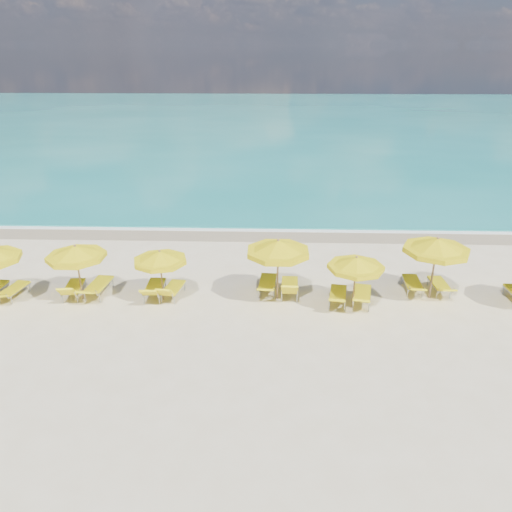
{
  "coord_description": "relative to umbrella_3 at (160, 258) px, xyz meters",
  "views": [
    {
      "loc": [
        0.62,
        -17.17,
        9.11
      ],
      "look_at": [
        0.0,
        1.5,
        1.2
      ],
      "focal_mm": 35.0,
      "sensor_mm": 36.0,
      "label": 1
    }
  ],
  "objects": [
    {
      "name": "lounger_4_right",
      "position": [
        4.91,
        0.54,
        -1.53
      ],
      "size": [
        0.73,
        1.92,
        0.95
      ],
      "rotation": [
        0.0,
        0.0,
        -0.04
      ],
      "color": "#A5A8AD",
      "rests_on": "ground"
    },
    {
      "name": "ground_plane",
      "position": [
        3.55,
        0.13,
        -1.77
      ],
      "size": [
        120.0,
        120.0,
        0.0
      ],
      "primitive_type": "plane",
      "color": "beige"
    },
    {
      "name": "lounger_5_left",
      "position": [
        6.73,
        -0.07,
        -1.55
      ],
      "size": [
        0.92,
        1.98,
        0.76
      ],
      "rotation": [
        0.0,
        0.0,
        -0.17
      ],
      "color": "#A5A8AD",
      "rests_on": "ground"
    },
    {
      "name": "lounger_5_right",
      "position": [
        7.65,
        -0.06,
        -1.54
      ],
      "size": [
        1.03,
        2.07,
        0.78
      ],
      "rotation": [
        0.0,
        0.0,
        -0.21
      ],
      "color": "#A5A8AD",
      "rests_on": "ground"
    },
    {
      "name": "lounger_2_right",
      "position": [
        -2.63,
        0.34,
        -1.53
      ],
      "size": [
        0.85,
        2.12,
        0.76
      ],
      "rotation": [
        0.0,
        0.0,
        -0.09
      ],
      "color": "#A5A8AD",
      "rests_on": "ground"
    },
    {
      "name": "wet_sand_band",
      "position": [
        3.55,
        7.53,
        -1.77
      ],
      "size": [
        120.0,
        2.6,
        0.01
      ],
      "primitive_type": "cube",
      "color": "tan",
      "rests_on": "ground"
    },
    {
      "name": "umbrella_2",
      "position": [
        -3.15,
        -0.04,
        0.16
      ],
      "size": [
        2.95,
        2.95,
        2.27
      ],
      "rotation": [
        0.0,
        0.0,
        -0.41
      ],
      "color": "#99724C",
      "rests_on": "ground"
    },
    {
      "name": "whitecap_far",
      "position": [
        11.55,
        24.13,
        -1.77
      ],
      "size": [
        18.0,
        0.3,
        0.05
      ],
      "primitive_type": "cube",
      "color": "white",
      "rests_on": "ground"
    },
    {
      "name": "lounger_3_left",
      "position": [
        -0.37,
        0.23,
        -1.53
      ],
      "size": [
        0.7,
        1.96,
        0.88
      ],
      "rotation": [
        0.0,
        0.0,
        0.02
      ],
      "color": "#A5A8AD",
      "rests_on": "ground"
    },
    {
      "name": "umbrella_3",
      "position": [
        0.0,
        0.0,
        0.0
      ],
      "size": [
        2.29,
        2.29,
        2.08
      ],
      "rotation": [
        0.0,
        0.0,
        -0.12
      ],
      "color": "#99724C",
      "rests_on": "ground"
    },
    {
      "name": "umbrella_4",
      "position": [
        4.42,
        0.24,
        0.35
      ],
      "size": [
        3.21,
        3.21,
        2.49
      ],
      "rotation": [
        0.0,
        0.0,
        -0.39
      ],
      "color": "#99724C",
      "rests_on": "ground"
    },
    {
      "name": "lounger_4_left",
      "position": [
        4.04,
        0.81,
        -1.54
      ],
      "size": [
        0.78,
        2.07,
        0.74
      ],
      "rotation": [
        0.0,
        0.0,
        -0.06
      ],
      "color": "#A5A8AD",
      "rests_on": "ground"
    },
    {
      "name": "whitecap_near",
      "position": [
        -2.45,
        17.13,
        -1.77
      ],
      "size": [
        14.0,
        0.36,
        0.05
      ],
      "primitive_type": "cube",
      "color": "white",
      "rests_on": "ground"
    },
    {
      "name": "lounger_6_left",
      "position": [
        9.83,
        1.03,
        -1.55
      ],
      "size": [
        0.74,
        1.95,
        0.69
      ],
      "rotation": [
        0.0,
        0.0,
        -0.07
      ],
      "color": "#A5A8AD",
      "rests_on": "ground"
    },
    {
      "name": "umbrella_5",
      "position": [
        7.25,
        -0.41,
        0.03
      ],
      "size": [
        2.3,
        2.3,
        2.12
      ],
      "rotation": [
        0.0,
        0.0,
        -0.11
      ],
      "color": "#99724C",
      "rests_on": "ground"
    },
    {
      "name": "umbrella_6",
      "position": [
        10.38,
        0.52,
        0.39
      ],
      "size": [
        2.63,
        2.63,
        2.54
      ],
      "rotation": [
        0.0,
        0.0,
        -0.05
      ],
      "color": "#99724C",
      "rests_on": "ground"
    },
    {
      "name": "lounger_1_right",
      "position": [
        -5.86,
        0.0,
        -1.57
      ],
      "size": [
        0.86,
        1.84,
        0.64
      ],
      "rotation": [
        0.0,
        0.0,
        -0.17
      ],
      "color": "#A5A8AD",
      "rests_on": "ground"
    },
    {
      "name": "foam_line",
      "position": [
        3.55,
        8.33,
        -1.77
      ],
      "size": [
        120.0,
        1.2,
        0.03
      ],
      "primitive_type": "cube",
      "color": "white",
      "rests_on": "ground"
    },
    {
      "name": "lounger_6_right",
      "position": [
        10.89,
        0.98,
        -1.56
      ],
      "size": [
        0.63,
        1.81,
        0.66
      ],
      "rotation": [
        0.0,
        0.0,
        0.03
      ],
      "color": "#A5A8AD",
      "rests_on": "ground"
    },
    {
      "name": "ocean",
      "position": [
        3.55,
        48.13,
        -1.77
      ],
      "size": [
        120.0,
        80.0,
        0.3
      ],
      "primitive_type": "cube",
      "color": "#167B78",
      "rests_on": "ground"
    },
    {
      "name": "lounger_2_left",
      "position": [
        -3.56,
        0.16,
        -1.54
      ],
      "size": [
        0.81,
        1.87,
        0.88
      ],
      "rotation": [
        0.0,
        0.0,
        0.11
      ],
      "color": "#A5A8AD",
      "rests_on": "ground"
    },
    {
      "name": "lounger_3_right",
      "position": [
        0.35,
        0.21,
        -1.55
      ],
      "size": [
        0.87,
        1.83,
        0.86
      ],
      "rotation": [
        0.0,
        0.0,
        -0.16
      ],
      "color": "#A5A8AD",
      "rests_on": "ground"
    }
  ]
}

